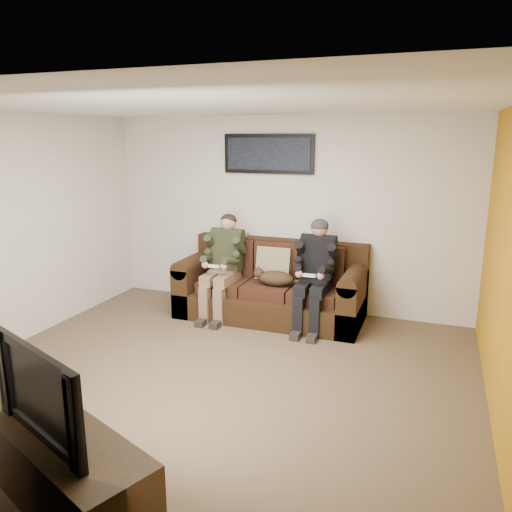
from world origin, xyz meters
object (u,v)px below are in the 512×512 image
at_px(framed_poster, 268,154).
at_px(sofa, 273,288).
at_px(person_right, 315,267).
at_px(television, 53,388).
at_px(cat, 274,278).
at_px(tv_stand, 61,465).
at_px(person_left, 223,259).

bearing_deg(framed_poster, sofa, -62.29).
distance_m(person_right, television, 3.67).
bearing_deg(television, cat, 107.73).
xyz_separation_m(sofa, framed_poster, (-0.20, 0.38, 1.73)).
distance_m(cat, tv_stand, 3.60).
height_order(sofa, framed_poster, framed_poster).
height_order(person_right, framed_poster, framed_poster).
bearing_deg(tv_stand, person_left, 118.99).
relative_size(sofa, person_left, 1.79).
relative_size(person_left, television, 1.27).
bearing_deg(tv_stand, sofa, 109.33).
distance_m(tv_stand, television, 0.55).
height_order(person_left, cat, person_left).
xyz_separation_m(person_right, framed_poster, (-0.82, 0.58, 1.34)).
xyz_separation_m(person_right, cat, (-0.53, -0.01, -0.18)).
relative_size(person_left, cat, 2.02).
bearing_deg(sofa, framed_poster, 117.71).
distance_m(person_left, cat, 0.73).
bearing_deg(sofa, person_left, -161.96).
relative_size(person_left, tv_stand, 0.86).
height_order(person_left, framed_poster, framed_poster).
height_order(person_left, television, person_left).
distance_m(cat, television, 3.59).
height_order(sofa, person_right, person_right).
height_order(tv_stand, television, television).
bearing_deg(person_right, tv_stand, -102.55).
bearing_deg(person_right, cat, -179.19).
height_order(person_right, cat, person_right).
bearing_deg(person_right, sofa, 162.00).
bearing_deg(cat, sofa, 113.50).
height_order(person_right, television, person_right).
xyz_separation_m(person_left, person_right, (1.23, 0.00, 0.00)).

